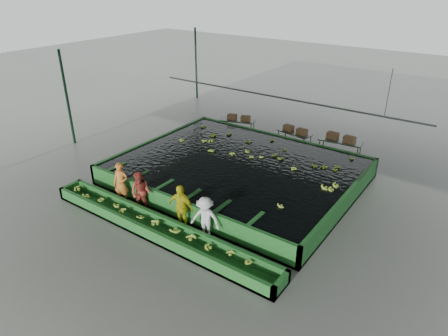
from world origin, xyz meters
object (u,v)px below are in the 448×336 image
Objects in this scene: flotation_tank at (237,171)px; worker_b at (141,192)px; worker_a at (121,183)px; box_stack_left at (239,120)px; packing_table_left at (237,127)px; packing_table_right at (340,149)px; box_stack_right at (341,140)px; box_stack_mid at (295,132)px; packing_table_mid at (294,139)px; worker_c at (181,207)px; worker_d at (205,219)px; sorting_trough at (157,228)px.

flotation_tank is 4.60m from worker_b.
flotation_tank is 5.08m from worker_a.
worker_b is at bearing -81.05° from box_stack_left.
packing_table_right is at bearing 3.00° from packing_table_left.
box_stack_right is at bearing 2.99° from box_stack_left.
box_stack_left is 0.96× the size of box_stack_mid.
packing_table_mid is 1.33× the size of box_stack_mid.
box_stack_left is (0.13, -0.01, 0.46)m from packing_table_left.
packing_table_mid is (1.93, 9.26, -0.43)m from worker_b.
worker_a is at bearing 175.26° from worker_c.
box_stack_mid is (-2.47, -0.03, 0.35)m from packing_table_right.
worker_c is 1.31× the size of box_stack_mid.
worker_a is 0.97× the size of packing_table_mid.
packing_table_left is (-3.57, 8.96, -0.43)m from worker_c.
worker_b is 1.29× the size of box_stack_left.
worker_b is 0.93× the size of packing_table_mid.
worker_b is at bearing -18.65° from worker_a.
packing_table_left is at bearing 103.63° from worker_d.
worker_b reaches higher than worker_d.
worker_c is at bearing -104.48° from box_stack_right.
box_stack_left is at bearing 81.12° from worker_b.
box_stack_mid is (0.02, -0.01, 0.41)m from packing_table_mid.
worker_b reaches higher than packing_table_right.
packing_table_left is 3.48m from packing_table_mid.
worker_b is at bearing 153.08° from sorting_trough.
sorting_trough is (0.00, -5.10, -0.20)m from flotation_tank.
worker_a is 0.99× the size of worker_c.
box_stack_right is at bearing 60.17° from flotation_tank.
box_stack_left reaches higher than flotation_tank.
box_stack_right is at bearing 74.22° from sorting_trough.
sorting_trough is 2.86m from worker_a.
packing_table_left is (-4.67, 8.96, -0.37)m from worker_d.
flotation_tank is 4.59m from worker_d.
worker_d reaches higher than packing_table_left.
packing_table_right is at bearing 40.58° from worker_a.
packing_table_left is 0.96× the size of packing_table_right.
worker_d is 10.04m from box_stack_left.
box_stack_right is at bearing 70.77° from worker_c.
sorting_trough is 4.81× the size of packing_table_right.
worker_d is (1.10, 0.00, -0.07)m from worker_c.
worker_c is at bearing -104.48° from packing_table_right.
box_stack_right reaches higher than box_stack_left.
packing_table_mid is (-0.10, 9.26, -0.48)m from worker_c.
packing_table_right is at bearing 74.22° from sorting_trough.
worker_c is at bearing -68.30° from packing_table_left.
box_stack_mid is at bearing 85.69° from flotation_tank.
worker_c is at bearing -69.00° from box_stack_left.
worker_d reaches higher than sorting_trough.
worker_c reaches higher than worker_d.
packing_table_left is at bearing 174.90° from box_stack_left.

